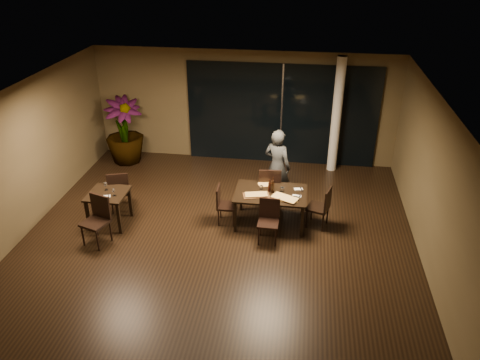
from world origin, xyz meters
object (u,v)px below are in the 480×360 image
at_px(chair_main_left, 223,203).
at_px(potted_plant, 124,131).
at_px(bottle_a, 269,186).
at_px(chair_side_far, 119,189).
at_px(chair_side_near, 98,217).
at_px(chair_main_near, 269,218).
at_px(main_table, 271,196).
at_px(bottle_c, 273,183).
at_px(side_table, 108,198).
at_px(bottle_b, 273,186).
at_px(chair_main_right, 322,205).
at_px(diner, 277,166).
at_px(chair_main_far, 269,186).

bearing_deg(chair_main_left, potted_plant, 47.97).
bearing_deg(bottle_a, chair_side_far, -179.52).
distance_m(chair_side_near, bottle_a, 3.55).
bearing_deg(chair_main_near, main_table, 93.08).
bearing_deg(bottle_c, main_table, -101.45).
relative_size(main_table, chair_main_left, 1.75).
relative_size(bottle_a, bottle_c, 0.91).
xyz_separation_m(side_table, bottle_c, (3.43, 0.64, 0.27)).
height_order(chair_main_near, potted_plant, potted_plant).
bearing_deg(chair_side_far, bottle_b, 162.94).
height_order(chair_main_near, bottle_b, bottle_b).
height_order(chair_main_left, chair_main_right, chair_main_right).
height_order(side_table, chair_side_near, chair_side_near).
distance_m(chair_main_left, bottle_b, 1.12).
height_order(bottle_a, bottle_c, bottle_c).
relative_size(chair_main_left, chair_side_far, 0.87).
xyz_separation_m(chair_main_right, bottle_a, (-1.12, 0.04, 0.36)).
distance_m(main_table, potted_plant, 4.88).
relative_size(chair_main_right, potted_plant, 0.52).
relative_size(side_table, chair_main_left, 0.93).
distance_m(chair_side_near, potted_plant, 3.81).
bearing_deg(main_table, chair_main_near, -88.20).
height_order(main_table, diner, diner).
bearing_deg(chair_main_right, chair_main_near, -42.59).
distance_m(chair_side_far, bottle_c, 3.41).
height_order(chair_main_right, bottle_b, bottle_b).
bearing_deg(chair_side_near, chair_main_near, 28.16).
relative_size(chair_side_far, bottle_b, 3.36).
xyz_separation_m(chair_main_far, chair_main_left, (-0.93, -0.67, -0.11)).
relative_size(side_table, bottle_a, 3.02).
height_order(chair_main_far, potted_plant, potted_plant).
xyz_separation_m(chair_side_near, bottle_b, (3.39, 1.17, 0.33)).
height_order(main_table, chair_main_left, chair_main_left).
bearing_deg(potted_plant, main_table, -31.56).
xyz_separation_m(chair_main_near, bottle_a, (-0.05, 0.66, 0.38)).
distance_m(side_table, diner, 3.78).
bearing_deg(chair_main_far, chair_main_right, 148.31).
height_order(chair_main_left, chair_side_far, chair_side_far).
height_order(chair_main_right, bottle_a, bottle_a).
distance_m(main_table, bottle_c, 0.26).
distance_m(side_table, bottle_b, 3.48).
bearing_deg(diner, chair_main_left, 71.29).
bearing_deg(chair_side_near, potted_plant, 120.96).
height_order(chair_main_left, bottle_c, bottle_c).
height_order(chair_side_far, bottle_a, bottle_a).
xyz_separation_m(chair_main_far, bottle_c, (0.10, -0.43, 0.31)).
relative_size(chair_main_left, bottle_a, 3.23).
xyz_separation_m(chair_side_far, bottle_b, (3.40, -0.02, 0.34)).
bearing_deg(chair_side_far, chair_side_near, 73.46).
distance_m(chair_main_right, bottle_c, 1.13).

